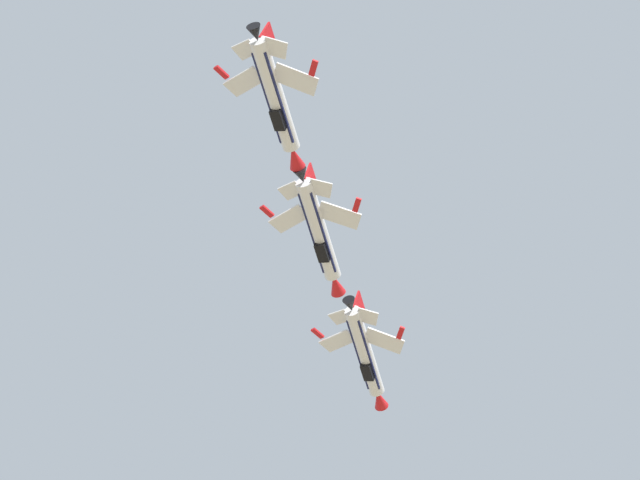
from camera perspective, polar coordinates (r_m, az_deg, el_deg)
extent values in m
cylinder|color=white|center=(153.98, 1.81, -4.51)|extent=(1.77, 12.01, 1.70)
cube|color=#191E4C|center=(153.66, 1.77, -4.63)|extent=(1.56, 10.09, 0.77)
cone|color=red|center=(158.71, 2.40, -6.39)|extent=(1.58, 2.41, 1.56)
cone|color=black|center=(149.68, 1.22, -2.64)|extent=(1.37, 1.61, 1.36)
ellipsoid|color=#192333|center=(156.14, 2.09, -5.05)|extent=(1.37, 3.21, 1.35)
cube|color=black|center=(154.84, 1.92, -5.30)|extent=(1.30, 2.21, 1.10)
cube|color=white|center=(153.69, 0.74, -4.07)|extent=(4.51, 3.62, 1.31)
cube|color=red|center=(153.71, -0.10, -3.77)|extent=(1.29, 1.69, 0.38)
cube|color=white|center=(151.97, 2.59, -4.06)|extent=(4.51, 3.59, 1.31)
cube|color=red|center=(150.60, 3.26, -3.74)|extent=(1.28, 1.69, 0.38)
cube|color=white|center=(151.23, 0.83, -3.11)|extent=(2.65, 2.39, 0.74)
cube|color=white|center=(150.21, 1.92, -3.10)|extent=(2.64, 2.38, 0.74)
cube|color=red|center=(152.18, 1.56, -2.73)|extent=(0.90, 2.60, 2.56)
cylinder|color=white|center=(141.71, -0.06, 0.41)|extent=(1.77, 12.01, 1.70)
cube|color=#191E4C|center=(141.36, -0.10, 0.29)|extent=(1.55, 10.09, 0.71)
cone|color=red|center=(145.96, 0.63, -1.78)|extent=(1.58, 2.41, 1.56)
cone|color=black|center=(137.93, -0.74, 2.59)|extent=(1.37, 1.61, 1.36)
ellipsoid|color=#192333|center=(143.73, 0.26, -0.25)|extent=(1.33, 3.21, 1.31)
cube|color=black|center=(142.37, 0.09, -0.47)|extent=(1.27, 2.21, 1.06)
cube|color=white|center=(141.53, -1.23, 0.86)|extent=(4.55, 3.64, 1.11)
cube|color=red|center=(141.62, -2.15, 1.16)|extent=(1.28, 1.69, 0.36)
cube|color=white|center=(139.85, 0.78, 1.00)|extent=(4.55, 3.61, 1.11)
cube|color=red|center=(138.59, 1.49, 1.42)|extent=(1.27, 1.69, 0.36)
cube|color=white|center=(139.34, -1.16, 2.00)|extent=(2.66, 2.40, 0.64)
cube|color=white|center=(138.35, 0.02, 2.09)|extent=(2.66, 2.39, 0.64)
cube|color=red|center=(140.39, -0.38, 2.39)|extent=(0.78, 2.60, 2.58)
cylinder|color=white|center=(133.62, -1.82, 5.84)|extent=(1.77, 12.01, 1.70)
cube|color=#191E4C|center=(133.26, -1.88, 5.72)|extent=(1.55, 10.09, 0.84)
cone|color=red|center=(137.28, -1.03, 3.36)|extent=(1.58, 2.41, 1.56)
cone|color=black|center=(130.43, -2.60, 8.30)|extent=(1.37, 1.61, 1.36)
ellipsoid|color=#192333|center=(135.42, -1.43, 5.06)|extent=(1.41, 3.21, 1.39)
cube|color=black|center=(134.09, -1.69, 4.88)|extent=(1.32, 2.21, 1.15)
cube|color=white|center=(133.85, -3.04, 6.38)|extent=(4.46, 3.59, 1.53)
cube|color=red|center=(134.25, -3.98, 6.74)|extent=(1.29, 1.69, 0.41)
cube|color=white|center=(131.63, -0.99, 6.48)|extent=(4.46, 3.56, 1.53)
cube|color=red|center=(130.25, -0.27, 6.93)|extent=(1.28, 1.70, 0.41)
cube|color=white|center=(131.84, -3.01, 7.65)|extent=(2.62, 2.38, 0.85)
cube|color=white|center=(130.53, -1.80, 7.72)|extent=(2.61, 2.37, 0.85)
cube|color=red|center=(132.73, -2.11, 7.99)|extent=(1.03, 2.61, 2.53)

